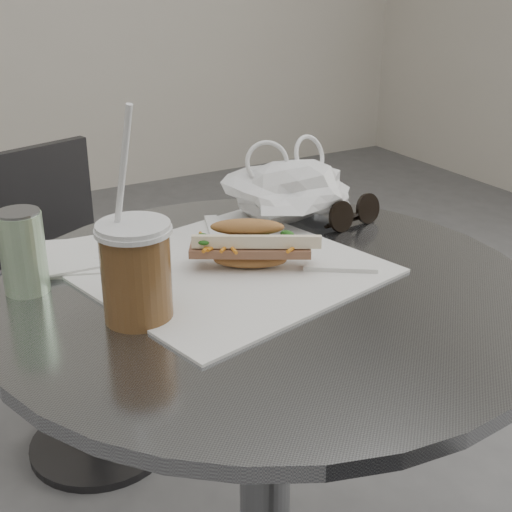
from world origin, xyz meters
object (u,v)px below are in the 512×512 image
iced_coffee (136,270)px  sunglasses (353,215)px  banh_mi (249,245)px  drink_can (23,252)px  cafe_table (265,446)px  chair_far (79,325)px

iced_coffee → sunglasses: bearing=16.6°
banh_mi → drink_can: (-0.30, 0.09, 0.02)m
iced_coffee → sunglasses: 0.45m
cafe_table → chair_far: (-0.07, 0.76, -0.13)m
chair_far → drink_can: size_ratio=6.52×
iced_coffee → drink_can: (-0.10, 0.15, -0.01)m
cafe_table → sunglasses: 0.40m
banh_mi → sunglasses: 0.25m
chair_far → drink_can: (-0.22, -0.61, 0.46)m
sunglasses → drink_can: size_ratio=1.02×
banh_mi → iced_coffee: bearing=-131.4°
iced_coffee → sunglasses: size_ratio=2.34×
banh_mi → drink_can: 0.31m
cafe_table → sunglasses: bearing=27.3°
drink_can → cafe_table: bearing=-26.8°
chair_far → iced_coffee: (-0.12, -0.76, 0.47)m
chair_far → sunglasses: size_ratio=6.40×
cafe_table → sunglasses: sunglasses is taller
banh_mi → chair_far: bearing=126.9°
cafe_table → chair_far: chair_far is taller
banh_mi → iced_coffee: 0.21m
banh_mi → drink_can: size_ratio=1.94×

